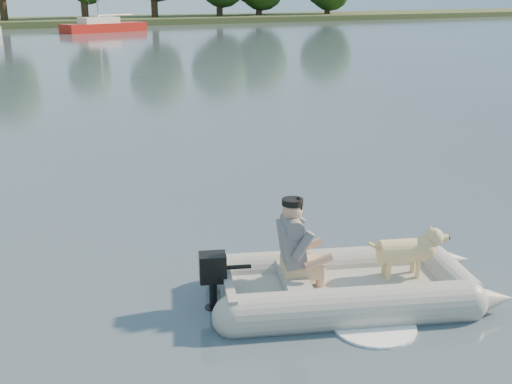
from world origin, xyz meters
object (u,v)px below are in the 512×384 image
man (294,241)px  dog (402,255)px  dinghy (352,254)px  sailboat (103,27)px

man → dog: man is taller
dinghy → sailboat: 50.08m
dog → sailboat: bearing=98.6°
man → dog: size_ratio=1.16×
dinghy → dog: bearing=4.6°
man → sailboat: bearing=97.2°
dinghy → sailboat: bearing=97.9°
man → dinghy: bearing=-4.2°
man → sailboat: (10.46, 48.84, -0.30)m
dog → man: bearing=180.0°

